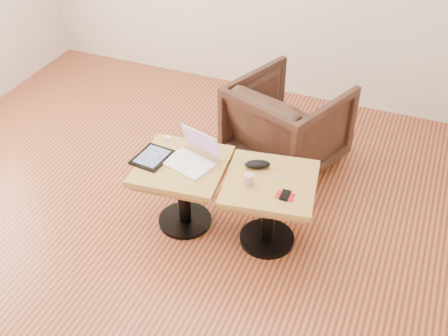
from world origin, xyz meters
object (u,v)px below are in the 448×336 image
at_px(side_table_left, 183,179).
at_px(laptop, 193,156).
at_px(armchair, 287,124).
at_px(striped_cup, 248,180).
at_px(side_table_right, 270,197).

bearing_deg(side_table_left, laptop, 31.12).
xyz_separation_m(side_table_left, laptop, (0.06, 0.05, 0.18)).
xyz_separation_m(laptop, armchair, (0.39, 0.95, -0.21)).
distance_m(side_table_left, striped_cup, 0.53).
height_order(side_table_left, laptop, laptop).
distance_m(side_table_right, laptop, 0.58).
height_order(side_table_right, laptop, laptop).
bearing_deg(side_table_left, armchair, 59.33).
relative_size(laptop, armchair, 0.47).
height_order(striped_cup, armchair, armchair).
height_order(side_table_left, side_table_right, same).
bearing_deg(armchair, side_table_left, 87.48).
relative_size(side_table_left, laptop, 1.71).
height_order(laptop, armchair, laptop).
bearing_deg(armchair, side_table_right, 121.87).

